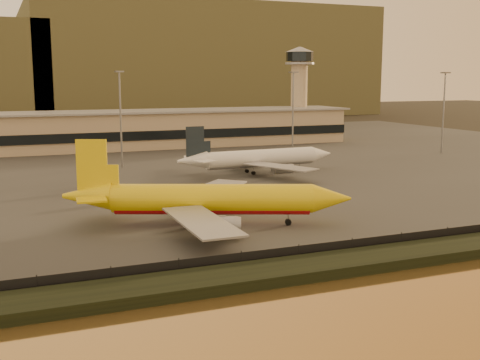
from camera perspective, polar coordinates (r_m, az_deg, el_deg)
The scene contains 12 objects.
ground at distance 92.25m, azimuth 5.10°, elevation -5.24°, with size 900.00×900.00×0.00m, color black.
embankment at distance 77.97m, azimuth 10.91°, elevation -7.62°, with size 320.00×7.00×1.40m, color black.
tarmac at distance 180.41m, azimuth -8.93°, elevation 2.00°, with size 320.00×220.00×0.20m, color #2D2D2D.
perimeter_fence at distance 81.02m, azimuth 9.37°, elevation -6.47°, with size 300.00×0.05×2.20m, color black.
terminal_building at distance 207.07m, azimuth -14.89°, elevation 4.47°, with size 202.00×25.00×12.60m.
control_tower at distance 237.74m, azimuth 5.63°, elevation 9.08°, with size 11.20×11.20×35.50m.
apron_light_masts at distance 164.21m, azimuth -2.29°, elevation 6.84°, with size 152.20×12.20×25.40m.
distant_hills at distance 419.63m, azimuth -19.86°, elevation 10.09°, with size 470.00×160.00×70.00m.
dhl_cargo_jet at distance 96.58m, azimuth -3.15°, elevation -1.89°, with size 44.50×42.11×13.89m.
white_narrowbody_jet at distance 149.98m, azimuth 1.76°, elevation 2.04°, with size 42.71×41.68×12.28m.
gse_vehicle_yellow at distance 121.67m, azimuth 0.15°, elevation -1.00°, with size 4.41×1.98×1.98m, color yellow.
gse_vehicle_white at distance 116.92m, azimuth -11.14°, elevation -1.61°, with size 4.48×2.02×2.02m, color white.
Camera 1 is at (-41.34, -79.05, 23.52)m, focal length 45.00 mm.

